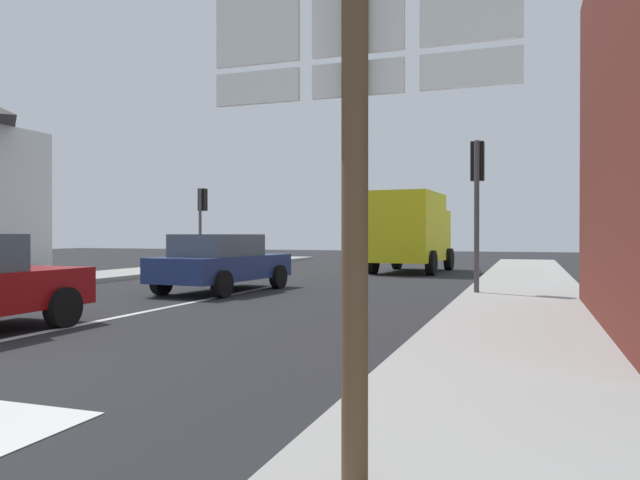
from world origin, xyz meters
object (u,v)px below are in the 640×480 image
sedan_far (222,262)px  route_sign_post (356,130)px  traffic_light_near_right (477,182)px  traffic_light_far_left (202,210)px  delivery_truck (411,230)px

sedan_far → route_sign_post: (6.56, -10.63, 1.24)m
sedan_far → traffic_light_near_right: traffic_light_near_right is taller
route_sign_post → traffic_light_far_left: 21.80m
delivery_truck → traffic_light_near_right: traffic_light_near_right is taller
traffic_light_near_right → sedan_far: bearing=-174.1°
traffic_light_near_right → route_sign_post: bearing=-88.6°
sedan_far → traffic_light_near_right: size_ratio=1.20×
route_sign_post → traffic_light_near_right: size_ratio=0.89×
route_sign_post → traffic_light_near_right: traffic_light_near_right is taller
delivery_truck → traffic_light_far_left: traffic_light_far_left is taller
sedan_far → route_sign_post: route_sign_post is taller
route_sign_post → sedan_far: bearing=121.7°
sedan_far → route_sign_post: 12.55m
sedan_far → traffic_light_far_left: bearing=123.3°
delivery_truck → route_sign_post: (3.45, -20.15, 0.35)m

